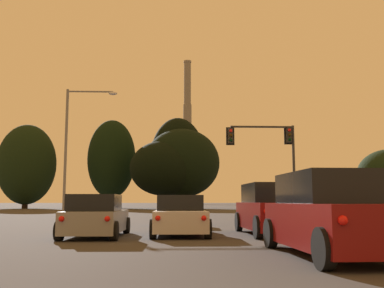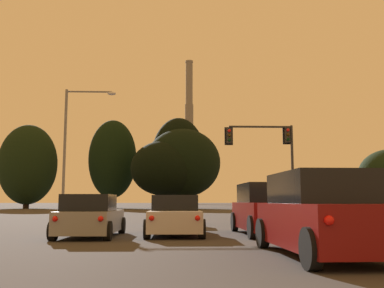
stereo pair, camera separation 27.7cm
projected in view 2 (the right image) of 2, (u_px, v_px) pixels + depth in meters
suv_right_lane_second at (267, 210)px, 16.42m from camera, size 2.18×4.93×1.86m
suv_right_lane_third at (323, 215)px, 9.94m from camera, size 2.24×4.95×1.86m
sedan_center_lane_second at (175, 216)px, 16.39m from camera, size 1.99×4.71×1.43m
hatchback_left_lane_second at (91, 217)px, 15.33m from camera, size 1.95×4.13×1.44m
hatchback_center_lane_front at (173, 212)px, 22.86m from camera, size 2.05×4.16×1.44m
traffic_light_overhead_right at (270, 147)px, 30.74m from camera, size 4.82×0.50×6.40m
street_lamp at (73, 138)px, 32.97m from camera, size 3.76×0.36×9.46m
smokestack at (189, 147)px, 177.09m from camera, size 6.17×6.17×57.53m
treeline_center_left at (113, 159)px, 77.85m from camera, size 8.25×7.43×15.28m
treeline_left_mid at (164, 168)px, 70.35m from camera, size 10.43×9.38×10.61m
treeline_far_left at (178, 160)px, 75.20m from camera, size 9.26×8.33×15.19m
treeline_center_right at (183, 163)px, 72.42m from camera, size 12.19×10.97×12.87m
treeline_right_mid at (28, 164)px, 74.14m from camera, size 9.52×8.56×13.85m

